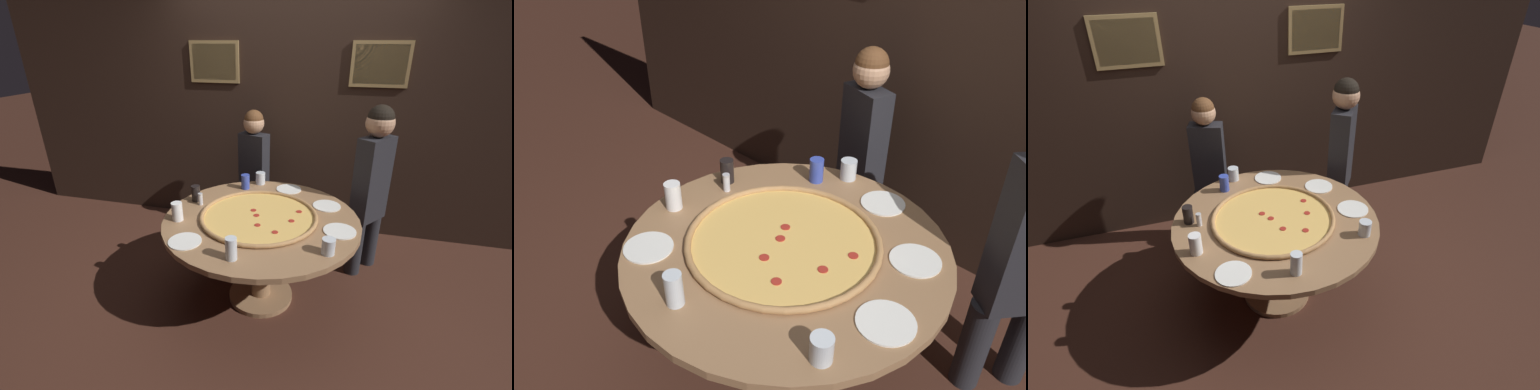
% 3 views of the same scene
% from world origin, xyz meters
% --- Properties ---
extents(ground_plane, '(24.00, 24.00, 0.00)m').
position_xyz_m(ground_plane, '(0.00, 0.00, 0.00)').
color(ground_plane, '#422319').
extents(back_wall, '(6.40, 0.08, 2.60)m').
position_xyz_m(back_wall, '(0.00, 1.33, 1.30)').
color(back_wall, black).
rests_on(back_wall, ground_plane).
extents(dining_table, '(1.46, 1.46, 0.74)m').
position_xyz_m(dining_table, '(0.00, 0.00, 0.60)').
color(dining_table, '#936B47').
rests_on(dining_table, ground_plane).
extents(giant_pizza, '(0.88, 0.88, 0.03)m').
position_xyz_m(giant_pizza, '(-0.02, -0.00, 0.75)').
color(giant_pizza, '#EAB75B').
rests_on(giant_pizza, dining_table).
extents(drink_cup_near_left, '(0.08, 0.08, 0.14)m').
position_xyz_m(drink_cup_near_left, '(-0.59, -0.19, 0.81)').
color(drink_cup_near_left, white).
rests_on(drink_cup_near_left, dining_table).
extents(drink_cup_beside_pizza, '(0.09, 0.09, 0.11)m').
position_xyz_m(drink_cup_beside_pizza, '(-0.16, 0.64, 0.79)').
color(drink_cup_beside_pizza, silver).
rests_on(drink_cup_beside_pizza, dining_table).
extents(drink_cup_far_left, '(0.08, 0.08, 0.10)m').
position_xyz_m(drink_cup_far_left, '(0.51, -0.36, 0.79)').
color(drink_cup_far_left, silver).
rests_on(drink_cup_far_left, dining_table).
extents(drink_cup_far_right, '(0.07, 0.07, 0.15)m').
position_xyz_m(drink_cup_far_right, '(-0.05, -0.56, 0.81)').
color(drink_cup_far_right, silver).
rests_on(drink_cup_far_right, dining_table).
extents(drink_cup_centre_back, '(0.07, 0.07, 0.13)m').
position_xyz_m(drink_cup_centre_back, '(-0.26, 0.50, 0.80)').
color(drink_cup_centre_back, '#384CB7').
rests_on(drink_cup_centre_back, dining_table).
extents(drink_cup_by_shaker, '(0.07, 0.07, 0.13)m').
position_xyz_m(drink_cup_by_shaker, '(-0.59, 0.16, 0.81)').
color(drink_cup_by_shaker, black).
rests_on(drink_cup_by_shaker, dining_table).
extents(white_plate_far_back, '(0.22, 0.22, 0.01)m').
position_xyz_m(white_plate_far_back, '(0.46, 0.31, 0.74)').
color(white_plate_far_back, white).
rests_on(white_plate_far_back, dining_table).
extents(white_plate_right_side, '(0.22, 0.22, 0.01)m').
position_xyz_m(white_plate_right_side, '(-0.41, -0.45, 0.74)').
color(white_plate_right_side, white).
rests_on(white_plate_right_side, dining_table).
extents(white_plate_beside_cup, '(0.23, 0.23, 0.01)m').
position_xyz_m(white_plate_beside_cup, '(0.57, -0.07, 0.74)').
color(white_plate_beside_cup, white).
rests_on(white_plate_beside_cup, dining_table).
extents(white_plate_near_front, '(0.22, 0.22, 0.01)m').
position_xyz_m(white_plate_near_front, '(0.12, 0.57, 0.74)').
color(white_plate_near_front, white).
rests_on(white_plate_near_front, dining_table).
extents(condiment_shaker, '(0.04, 0.04, 0.10)m').
position_xyz_m(condiment_shaker, '(-0.52, 0.10, 0.79)').
color(condiment_shaker, silver).
rests_on(condiment_shaker, dining_table).
extents(diner_far_right, '(0.36, 0.23, 1.35)m').
position_xyz_m(diner_far_right, '(-0.31, 0.97, 0.77)').
color(diner_far_right, '#232328').
rests_on(diner_far_right, ground_plane).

